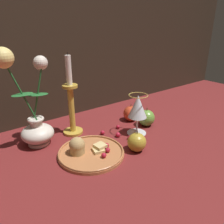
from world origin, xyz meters
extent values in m
plane|color=maroon|center=(0.00, 0.00, 0.00)|extent=(2.40, 2.40, 0.00)
cylinder|color=silver|center=(-0.17, 0.15, 0.01)|extent=(0.08, 0.08, 0.01)
ellipsoid|color=silver|center=(-0.17, 0.15, 0.04)|extent=(0.12, 0.12, 0.07)
cylinder|color=silver|center=(-0.17, 0.15, 0.08)|extent=(0.04, 0.04, 0.03)
torus|color=silver|center=(-0.17, 0.15, 0.10)|extent=(0.06, 0.06, 0.01)
cylinder|color=#23662D|center=(-0.21, 0.15, 0.21)|extent=(0.08, 0.02, 0.22)
ellipsoid|color=#23662D|center=(-0.20, 0.15, 0.20)|extent=(0.07, 0.04, 0.00)
sphere|color=#EFD67A|center=(-0.24, 0.14, 0.32)|extent=(0.06, 0.06, 0.06)
cylinder|color=#23662D|center=(-0.15, 0.16, 0.19)|extent=(0.05, 0.02, 0.19)
ellipsoid|color=#23662D|center=(-0.15, 0.16, 0.18)|extent=(0.08, 0.06, 0.00)
sphere|color=silver|center=(-0.12, 0.17, 0.29)|extent=(0.05, 0.05, 0.05)
cylinder|color=#B77042|center=(-0.06, -0.02, 0.01)|extent=(0.22, 0.22, 0.01)
torus|color=#B77042|center=(-0.06, -0.02, 0.01)|extent=(0.22, 0.22, 0.01)
cylinder|color=tan|center=(-0.09, 0.00, 0.03)|extent=(0.05, 0.05, 0.03)
sphere|color=tan|center=(-0.09, 0.00, 0.04)|extent=(0.05, 0.05, 0.05)
cube|color=#DBBC7A|center=(-0.03, -0.03, 0.01)|extent=(0.04, 0.04, 0.01)
cube|color=#DBBC7A|center=(-0.02, -0.03, 0.03)|extent=(0.04, 0.04, 0.01)
sphere|color=#AD192D|center=(-0.04, -0.07, 0.02)|extent=(0.02, 0.02, 0.02)
sphere|color=#AD192D|center=(-0.01, -0.06, 0.02)|extent=(0.02, 0.02, 0.02)
sphere|color=#AD192D|center=(0.00, -0.03, 0.02)|extent=(0.02, 0.02, 0.02)
cylinder|color=silver|center=(0.17, 0.00, 0.00)|extent=(0.08, 0.08, 0.00)
cylinder|color=silver|center=(0.17, 0.00, 0.04)|extent=(0.01, 0.01, 0.07)
cone|color=silver|center=(0.17, 0.00, 0.12)|extent=(0.07, 0.07, 0.09)
cone|color=gold|center=(0.17, 0.00, 0.10)|extent=(0.06, 0.06, 0.06)
torus|color=gold|center=(0.17, 0.00, 0.16)|extent=(0.07, 0.07, 0.00)
cylinder|color=gold|center=(-0.03, 0.16, 0.01)|extent=(0.08, 0.08, 0.01)
cylinder|color=gold|center=(-0.03, 0.16, 0.10)|extent=(0.02, 0.02, 0.18)
cylinder|color=gold|center=(-0.03, 0.16, 0.19)|extent=(0.06, 0.06, 0.01)
cylinder|color=white|center=(-0.03, 0.16, 0.25)|extent=(0.02, 0.02, 0.11)
cylinder|color=black|center=(-0.03, 0.16, 0.31)|extent=(0.00, 0.00, 0.01)
sphere|color=#669938|center=(0.25, 0.03, 0.03)|extent=(0.07, 0.07, 0.07)
cylinder|color=#4C3319|center=(0.25, 0.03, 0.08)|extent=(0.00, 0.00, 0.01)
sphere|color=#B2932D|center=(0.08, -0.09, 0.03)|extent=(0.07, 0.07, 0.07)
cylinder|color=#4C3319|center=(0.08, -0.09, 0.07)|extent=(0.00, 0.00, 0.01)
sphere|color=#D14223|center=(0.24, 0.11, 0.03)|extent=(0.07, 0.07, 0.07)
cylinder|color=#4C3319|center=(0.24, 0.11, 0.07)|extent=(0.00, 0.00, 0.01)
sphere|color=#AD192D|center=(0.06, 0.07, 0.01)|extent=(0.02, 0.02, 0.02)
sphere|color=#AD192D|center=(0.14, 0.08, 0.01)|extent=(0.02, 0.02, 0.02)
sphere|color=#AD192D|center=(0.12, -0.02, 0.01)|extent=(0.02, 0.02, 0.02)
sphere|color=#AD192D|center=(0.09, 0.02, 0.01)|extent=(0.02, 0.02, 0.02)
camera|label=1|loc=(-0.38, -0.56, 0.41)|focal=35.00mm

